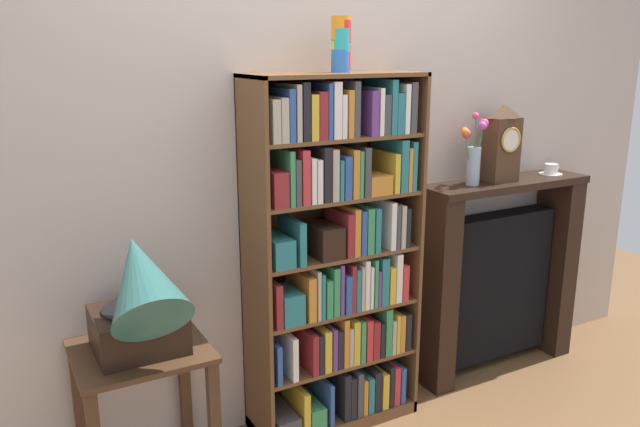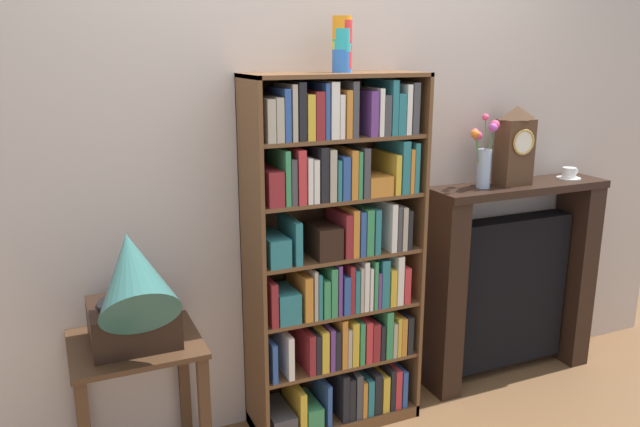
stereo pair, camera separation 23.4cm
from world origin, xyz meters
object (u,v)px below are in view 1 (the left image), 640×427
at_px(gramophone, 141,297).
at_px(flower_vase, 474,154).
at_px(cup_stack, 341,44).
at_px(fireplace_mantel, 496,277).
at_px(bookshelf, 336,262).
at_px(mantel_clock, 502,143).
at_px(teacup_with_saucer, 551,170).
at_px(side_table_left, 143,385).

xyz_separation_m(gramophone, flower_vase, (1.77, 0.19, 0.38)).
xyz_separation_m(cup_stack, fireplace_mantel, (1.06, 0.04, -1.27)).
xyz_separation_m(bookshelf, cup_stack, (0.03, 0.02, 0.98)).
relative_size(bookshelf, mantel_clock, 4.12).
xyz_separation_m(cup_stack, teacup_with_saucer, (1.40, 0.02, -0.68)).
relative_size(cup_stack, side_table_left, 0.37).
height_order(cup_stack, gramophone, cup_stack).
bearing_deg(gramophone, cup_stack, 9.83).
height_order(gramophone, fireplace_mantel, gramophone).
distance_m(bookshelf, mantel_clock, 1.14).
height_order(side_table_left, teacup_with_saucer, teacup_with_saucer).
height_order(bookshelf, mantel_clock, bookshelf).
bearing_deg(bookshelf, teacup_with_saucer, 1.44).
bearing_deg(side_table_left, mantel_clock, 2.86).
bearing_deg(cup_stack, flower_vase, 1.53).
distance_m(gramophone, teacup_with_saucer, 2.38).
height_order(bookshelf, gramophone, bookshelf).
xyz_separation_m(gramophone, teacup_with_saucer, (2.36, 0.19, 0.24)).
height_order(side_table_left, mantel_clock, mantel_clock).
distance_m(bookshelf, flower_vase, 0.95).
height_order(fireplace_mantel, teacup_with_saucer, teacup_with_saucer).
relative_size(fireplace_mantel, flower_vase, 2.88).
distance_m(side_table_left, mantel_clock, 2.13).
xyz_separation_m(bookshelf, flower_vase, (0.84, 0.04, 0.44)).
bearing_deg(mantel_clock, side_table_left, -177.14).
relative_size(bookshelf, gramophone, 2.97).
xyz_separation_m(mantel_clock, teacup_with_saucer, (0.39, 0.00, -0.18)).
bearing_deg(side_table_left, flower_vase, 3.29).
distance_m(side_table_left, fireplace_mantel, 2.02).
height_order(gramophone, flower_vase, flower_vase).
distance_m(cup_stack, teacup_with_saucer, 1.55).
xyz_separation_m(cup_stack, mantel_clock, (1.00, 0.02, -0.50)).
bearing_deg(mantel_clock, bookshelf, -178.14).
bearing_deg(fireplace_mantel, cup_stack, -177.74).
bearing_deg(teacup_with_saucer, gramophone, -175.46).
relative_size(bookshelf, teacup_with_saucer, 13.19).
xyz_separation_m(bookshelf, teacup_with_saucer, (1.42, 0.04, 0.30)).
bearing_deg(fireplace_mantel, flower_vase, -175.34).
relative_size(side_table_left, mantel_clock, 1.56).
bearing_deg(flower_vase, side_table_left, -176.71).
xyz_separation_m(side_table_left, flower_vase, (1.77, 0.10, 0.79)).
relative_size(side_table_left, teacup_with_saucer, 5.00).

